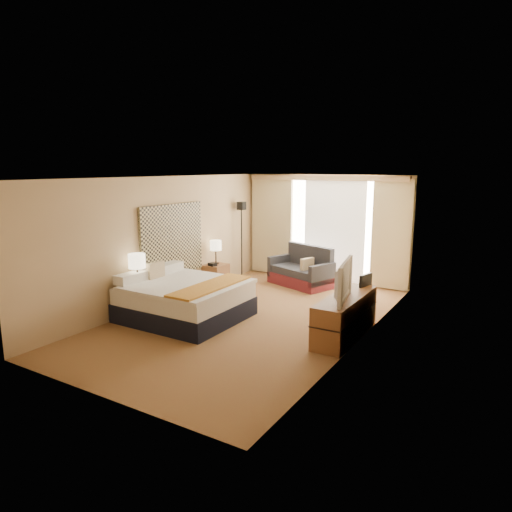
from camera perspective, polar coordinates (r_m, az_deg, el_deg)
The scene contains 21 objects.
floor at distance 8.63m, azimuth -0.56°, elevation -7.73°, with size 4.20×7.00×0.02m, color #5E241A.
ceiling at distance 8.17m, azimuth -0.60°, elevation 9.79°, with size 4.20×7.00×0.02m, color silver.
wall_back at distance 11.40m, azimuth 8.70°, elevation 3.48°, with size 4.20×0.02×2.60m, color tan.
wall_front at distance 5.71m, azimuth -19.41°, elevation -4.65°, with size 4.20×0.02×2.60m, color tan.
wall_left at distance 9.56m, azimuth -11.36°, elevation 1.94°, with size 0.02×7.00×2.60m, color tan.
wall_right at distance 7.44m, azimuth 13.32°, elevation -0.72°, with size 0.02×7.00×2.60m, color tan.
headboard at distance 9.68m, azimuth -10.39°, elevation 1.97°, with size 0.06×1.85×1.50m, color black.
nightstand_left at distance 8.90m, azimuth -14.58°, elevation -5.67°, with size 0.45×0.52×0.55m, color brown.
nightstand_right at distance 10.72m, azimuth -5.02°, elevation -2.49°, with size 0.45×0.52×0.55m, color brown.
media_dresser at distance 7.77m, azimuth 11.10°, elevation -7.39°, with size 0.50×1.80×0.70m, color brown.
window at distance 11.28m, azimuth 9.82°, elevation 3.47°, with size 2.30×0.02×2.30m, color white.
curtains at distance 11.28m, azimuth 8.48°, elevation 3.97°, with size 4.12×0.19×2.56m.
bed at distance 8.62m, azimuth -8.90°, elevation -5.37°, with size 2.04×1.86×0.99m.
loveseat at distance 10.93m, azimuth 5.77°, elevation -2.05°, with size 1.69×1.27×0.94m.
floor_lamp at distance 11.48m, azimuth -1.82°, elevation 3.97°, with size 0.24×0.24×1.93m.
desk_chair at distance 8.49m, azimuth 12.78°, elevation -5.45°, with size 0.45×0.45×0.92m.
lamp_left at distance 8.71m, azimuth -14.67°, elevation -0.70°, with size 0.31×0.31×0.66m.
lamp_right at distance 10.61m, azimuth -5.06°, elevation 1.28°, with size 0.27×0.27×0.56m.
tissue_box at distance 8.83m, azimuth -14.25°, elevation -3.58°, with size 0.11×0.11×0.10m, color #87B4D1.
telephone at distance 10.51m, azimuth -5.46°, elevation -1.04°, with size 0.18×0.14×0.07m, color black.
television at distance 7.37m, azimuth 10.23°, elevation -2.98°, with size 1.10×0.14×0.63m, color black.
Camera 1 is at (4.29, -6.96, 2.79)m, focal length 32.00 mm.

